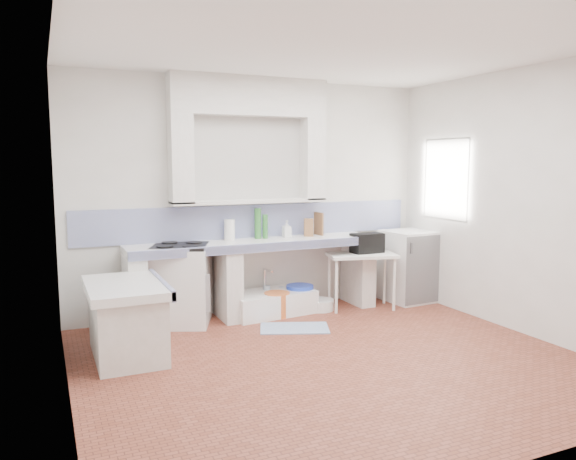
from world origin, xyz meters
name	(u,v)px	position (x,y,z in m)	size (l,w,h in m)	color
floor	(332,361)	(0.00, 0.00, 0.00)	(4.50, 4.50, 0.00)	brown
ceiling	(336,47)	(0.00, 0.00, 2.80)	(4.50, 4.50, 0.00)	white
wall_back	(254,196)	(0.00, 2.00, 1.40)	(4.50, 4.50, 0.00)	silver
wall_front	(506,237)	(0.00, -2.00, 1.40)	(4.50, 4.50, 0.00)	silver
wall_left	(61,220)	(-2.25, 0.00, 1.40)	(4.50, 4.50, 0.00)	silver
wall_right	(521,202)	(2.25, 0.00, 1.40)	(4.50, 4.50, 0.00)	silver
alcove_mass	(249,96)	(-0.10, 1.88, 2.58)	(1.90, 0.25, 0.45)	silver
window_frame	(457,179)	(2.42, 1.20, 1.60)	(0.35, 0.86, 1.06)	#341C10
lace_valance	(449,149)	(2.28, 1.20, 1.98)	(0.01, 0.84, 0.24)	white
counter_slab	(256,244)	(-0.10, 1.70, 0.86)	(3.00, 0.60, 0.08)	white
counter_lip	(265,247)	(-0.10, 1.42, 0.86)	(3.00, 0.04, 0.10)	navy
counter_pier_left	(135,293)	(-1.50, 1.70, 0.41)	(0.20, 0.55, 0.82)	silver
counter_pier_mid	(228,284)	(-0.45, 1.70, 0.41)	(0.20, 0.55, 0.82)	silver
counter_pier_right	(358,272)	(1.30, 1.70, 0.41)	(0.20, 0.55, 0.82)	silver
peninsula_top	(126,287)	(-1.70, 0.90, 0.66)	(0.70, 1.10, 0.08)	white
peninsula_base	(127,324)	(-1.70, 0.90, 0.31)	(0.60, 1.00, 0.62)	silver
peninsula_lip	(161,284)	(-1.37, 0.90, 0.66)	(0.04, 1.10, 0.10)	navy
backsplash	(255,221)	(0.00, 1.99, 1.10)	(4.27, 0.03, 0.40)	navy
stove	(181,286)	(-0.99, 1.72, 0.44)	(0.61, 0.59, 0.87)	white
sink	(271,304)	(0.09, 1.69, 0.12)	(1.02, 0.55, 0.24)	white
side_table	(361,281)	(1.21, 1.47, 0.35)	(0.83, 0.46, 0.04)	white
fridge	(409,266)	(1.99, 1.55, 0.46)	(0.60, 0.60, 0.92)	white
bucket_red	(255,305)	(-0.12, 1.69, 0.14)	(0.29, 0.29, 0.27)	red
bucket_orange	(277,304)	(0.11, 1.57, 0.14)	(0.31, 0.31, 0.28)	orange
bucket_blue	(300,298)	(0.47, 1.69, 0.16)	(0.34, 0.34, 0.31)	blue
basin_white	(320,305)	(0.70, 1.60, 0.07)	(0.34, 0.34, 0.13)	white
water_bottle_a	(267,299)	(0.08, 1.81, 0.16)	(0.09, 0.09, 0.32)	silver
water_bottle_b	(281,298)	(0.29, 1.85, 0.14)	(0.07, 0.07, 0.28)	silver
black_bag	(367,243)	(1.31, 1.51, 0.81)	(0.39, 0.22, 0.24)	black
green_bottle_a	(258,223)	(-0.02, 1.85, 1.08)	(0.08, 0.08, 0.37)	#2D6F2E
green_bottle_b	(265,226)	(0.07, 1.83, 1.05)	(0.06, 0.06, 0.29)	#2D6F2E
knife_block	(309,227)	(0.63, 1.79, 1.01)	(0.11, 0.09, 0.22)	brown
cutting_board	(319,224)	(0.81, 1.85, 1.04)	(0.02, 0.21, 0.29)	brown
paper_towel	(229,230)	(-0.37, 1.85, 1.02)	(0.12, 0.12, 0.25)	white
soap_bottle	(287,229)	(0.35, 1.82, 1.00)	(0.09, 0.09, 0.20)	white
rug	(294,328)	(0.09, 1.03, 0.01)	(0.74, 0.43, 0.01)	#415D9B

